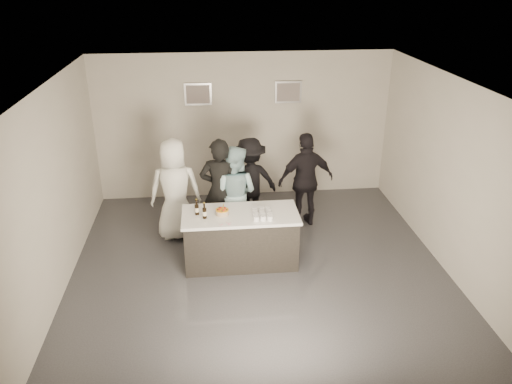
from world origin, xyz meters
TOP-DOWN VIEW (x-y plane):
  - floor at (0.00, 0.00)m, footprint 6.00×6.00m
  - ceiling at (0.00, 0.00)m, footprint 6.00×6.00m
  - wall_back at (0.00, 3.00)m, footprint 6.00×0.04m
  - wall_front at (0.00, -3.00)m, footprint 6.00×0.04m
  - wall_left at (-3.00, 0.00)m, footprint 0.04×6.00m
  - wall_right at (3.00, 0.00)m, footprint 0.04×6.00m
  - picture_left at (-0.90, 2.97)m, footprint 0.54×0.04m
  - picture_right at (0.90, 2.97)m, footprint 0.54×0.04m
  - bar_counter at (-0.28, 0.25)m, footprint 1.86×0.86m
  - cake at (-0.56, 0.24)m, footprint 0.21×0.21m
  - beer_bottle_a at (-0.96, 0.28)m, footprint 0.07×0.07m
  - beer_bottle_b at (-0.84, 0.14)m, footprint 0.07×0.07m
  - tumbler_cluster at (0.06, 0.13)m, footprint 0.30×0.40m
  - candles at (-0.53, -0.09)m, footprint 0.24×0.08m
  - person_main_black at (-0.57, 1.04)m, footprint 0.73×0.52m
  - person_main_blue at (-0.32, 1.10)m, footprint 1.04×0.95m
  - person_guest_left at (-1.35, 1.24)m, footprint 0.93×0.63m
  - person_guest_right at (1.03, 1.48)m, footprint 1.12×0.61m
  - person_guest_back at (0.01, 1.70)m, footprint 1.21×0.90m

SIDE VIEW (x-z plane):
  - floor at x=0.00m, z-range 0.00..0.00m
  - bar_counter at x=-0.28m, z-range 0.00..0.90m
  - person_guest_back at x=0.01m, z-range 0.00..1.67m
  - person_main_blue at x=-0.32m, z-range 0.00..1.74m
  - person_guest_right at x=1.03m, z-range 0.00..1.80m
  - candles at x=-0.53m, z-range 0.90..0.91m
  - person_guest_left at x=-1.35m, z-range 0.00..1.85m
  - cake at x=-0.56m, z-range 0.90..0.98m
  - tumbler_cluster at x=0.06m, z-range 0.90..0.98m
  - person_main_black at x=-0.57m, z-range 0.00..1.90m
  - beer_bottle_a at x=-0.96m, z-range 0.90..1.16m
  - beer_bottle_b at x=-0.84m, z-range 0.90..1.16m
  - wall_back at x=0.00m, z-range 0.00..3.00m
  - wall_front at x=0.00m, z-range 0.00..3.00m
  - wall_left at x=-3.00m, z-range 0.00..3.00m
  - wall_right at x=3.00m, z-range 0.00..3.00m
  - picture_left at x=-0.90m, z-range 1.98..2.42m
  - picture_right at x=0.90m, z-range 1.98..2.42m
  - ceiling at x=0.00m, z-range 3.00..3.00m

